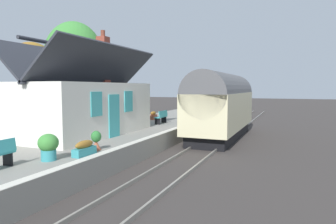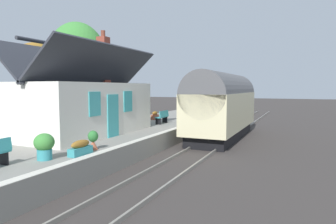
{
  "view_description": "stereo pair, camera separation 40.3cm",
  "coord_description": "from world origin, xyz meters",
  "px_view_note": "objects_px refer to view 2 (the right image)",
  "views": [
    {
      "loc": [
        -16.98,
        -5.3,
        3.36
      ],
      "look_at": [
        -0.85,
        1.5,
        1.92
      ],
      "focal_mm": 32.01,
      "sensor_mm": 36.0,
      "label": 1
    },
    {
      "loc": [
        -16.82,
        -5.67,
        3.36
      ],
      "look_at": [
        -0.85,
        1.5,
        1.92
      ],
      "focal_mm": 32.01,
      "sensor_mm": 36.0,
      "label": 2
    }
  ],
  "objects_px": {
    "bench_mid_platform": "(162,117)",
    "lamp_post_platform": "(205,88)",
    "tree_far_right": "(77,58)",
    "planter_bench_right": "(44,145)",
    "bench_near_building": "(205,108)",
    "planter_by_door": "(155,115)",
    "planter_edge_far": "(80,148)",
    "tree_behind_building": "(35,62)",
    "station_building": "(85,105)",
    "train": "(223,105)",
    "bench_by_lamp": "(192,111)",
    "planter_edge_near": "(93,140)"
  },
  "relations": [
    {
      "from": "planter_edge_far",
      "to": "tree_far_right",
      "type": "distance_m",
      "value": 16.95
    },
    {
      "from": "planter_edge_far",
      "to": "bench_near_building",
      "type": "bearing_deg",
      "value": 3.41
    },
    {
      "from": "planter_bench_right",
      "to": "lamp_post_platform",
      "type": "xyz_separation_m",
      "value": [
        17.89,
        -0.08,
        1.92
      ]
    },
    {
      "from": "planter_by_door",
      "to": "station_building",
      "type": "bearing_deg",
      "value": 179.18
    },
    {
      "from": "bench_by_lamp",
      "to": "tree_far_right",
      "type": "relative_size",
      "value": 0.16
    },
    {
      "from": "bench_by_lamp",
      "to": "planter_edge_near",
      "type": "height_order",
      "value": "bench_by_lamp"
    },
    {
      "from": "train",
      "to": "planter_by_door",
      "type": "xyz_separation_m",
      "value": [
        0.98,
        5.5,
        -1.0
      ]
    },
    {
      "from": "bench_by_lamp",
      "to": "planter_by_door",
      "type": "relative_size",
      "value": 1.78
    },
    {
      "from": "train",
      "to": "station_building",
      "type": "relative_size",
      "value": 1.18
    },
    {
      "from": "bench_near_building",
      "to": "planter_by_door",
      "type": "relative_size",
      "value": 1.77
    },
    {
      "from": "planter_by_door",
      "to": "lamp_post_platform",
      "type": "xyz_separation_m",
      "value": [
        4.83,
        -2.47,
        2.12
      ]
    },
    {
      "from": "planter_by_door",
      "to": "tree_behind_building",
      "type": "xyz_separation_m",
      "value": [
        -1.31,
        10.88,
        4.3
      ]
    },
    {
      "from": "planter_edge_near",
      "to": "lamp_post_platform",
      "type": "bearing_deg",
      "value": 1.37
    },
    {
      "from": "planter_bench_right",
      "to": "planter_edge_near",
      "type": "height_order",
      "value": "planter_bench_right"
    },
    {
      "from": "planter_edge_far",
      "to": "tree_behind_building",
      "type": "bearing_deg",
      "value": 52.46
    },
    {
      "from": "planter_edge_far",
      "to": "bench_mid_platform",
      "type": "bearing_deg",
      "value": 7.66
    },
    {
      "from": "bench_by_lamp",
      "to": "bench_mid_platform",
      "type": "bearing_deg",
      "value": 177.77
    },
    {
      "from": "planter_edge_far",
      "to": "tree_far_right",
      "type": "relative_size",
      "value": 0.11
    },
    {
      "from": "lamp_post_platform",
      "to": "planter_edge_far",
      "type": "bearing_deg",
      "value": -178.17
    },
    {
      "from": "bench_by_lamp",
      "to": "planter_bench_right",
      "type": "distance_m",
      "value": 16.22
    },
    {
      "from": "bench_by_lamp",
      "to": "planter_edge_near",
      "type": "bearing_deg",
      "value": -176.21
    },
    {
      "from": "bench_by_lamp",
      "to": "lamp_post_platform",
      "type": "xyz_separation_m",
      "value": [
        1.67,
        -0.56,
        1.94
      ]
    },
    {
      "from": "tree_far_right",
      "to": "planter_bench_right",
      "type": "bearing_deg",
      "value": -142.98
    },
    {
      "from": "bench_by_lamp",
      "to": "tree_behind_building",
      "type": "height_order",
      "value": "tree_behind_building"
    },
    {
      "from": "bench_by_lamp",
      "to": "planter_edge_far",
      "type": "bearing_deg",
      "value": -175.85
    },
    {
      "from": "station_building",
      "to": "tree_behind_building",
      "type": "bearing_deg",
      "value": 58.57
    },
    {
      "from": "bench_near_building",
      "to": "planter_edge_near",
      "type": "height_order",
      "value": "bench_near_building"
    },
    {
      "from": "bench_by_lamp",
      "to": "planter_edge_far",
      "type": "height_order",
      "value": "bench_by_lamp"
    },
    {
      "from": "bench_by_lamp",
      "to": "tree_far_right",
      "type": "bearing_deg",
      "value": 106.64
    },
    {
      "from": "planter_bench_right",
      "to": "tree_far_right",
      "type": "xyz_separation_m",
      "value": [
        13.35,
        10.07,
        4.49
      ]
    },
    {
      "from": "bench_mid_platform",
      "to": "lamp_post_platform",
      "type": "xyz_separation_m",
      "value": [
        7.07,
        -0.77,
        1.94
      ]
    },
    {
      "from": "station_building",
      "to": "tree_far_right",
      "type": "distance_m",
      "value": 11.67
    },
    {
      "from": "station_building",
      "to": "tree_behind_building",
      "type": "relative_size",
      "value": 1.12
    },
    {
      "from": "bench_by_lamp",
      "to": "planter_bench_right",
      "type": "relative_size",
      "value": 1.57
    },
    {
      "from": "planter_by_door",
      "to": "lamp_post_platform",
      "type": "distance_m",
      "value": 5.83
    },
    {
      "from": "planter_edge_far",
      "to": "lamp_post_platform",
      "type": "bearing_deg",
      "value": 1.83
    },
    {
      "from": "planter_bench_right",
      "to": "planter_edge_far",
      "type": "height_order",
      "value": "planter_bench_right"
    },
    {
      "from": "planter_edge_far",
      "to": "planter_edge_near",
      "type": "relative_size",
      "value": 1.34
    },
    {
      "from": "tree_behind_building",
      "to": "planter_by_door",
      "type": "bearing_deg",
      "value": -83.14
    },
    {
      "from": "bench_by_lamp",
      "to": "planter_by_door",
      "type": "distance_m",
      "value": 3.69
    },
    {
      "from": "planter_by_door",
      "to": "train",
      "type": "bearing_deg",
      "value": -100.1
    },
    {
      "from": "train",
      "to": "tree_behind_building",
      "type": "distance_m",
      "value": 16.71
    },
    {
      "from": "planter_by_door",
      "to": "tree_behind_building",
      "type": "height_order",
      "value": "tree_behind_building"
    },
    {
      "from": "planter_bench_right",
      "to": "planter_edge_far",
      "type": "relative_size",
      "value": 0.89
    },
    {
      "from": "planter_bench_right",
      "to": "planter_edge_near",
      "type": "relative_size",
      "value": 1.19
    },
    {
      "from": "station_building",
      "to": "planter_by_door",
      "type": "distance_m",
      "value": 7.98
    },
    {
      "from": "bench_near_building",
      "to": "tree_far_right",
      "type": "relative_size",
      "value": 0.16
    },
    {
      "from": "train",
      "to": "planter_by_door",
      "type": "relative_size",
      "value": 11.95
    },
    {
      "from": "planter_bench_right",
      "to": "lamp_post_platform",
      "type": "distance_m",
      "value": 17.99
    },
    {
      "from": "planter_edge_near",
      "to": "tree_far_right",
      "type": "bearing_deg",
      "value": 42.82
    }
  ]
}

